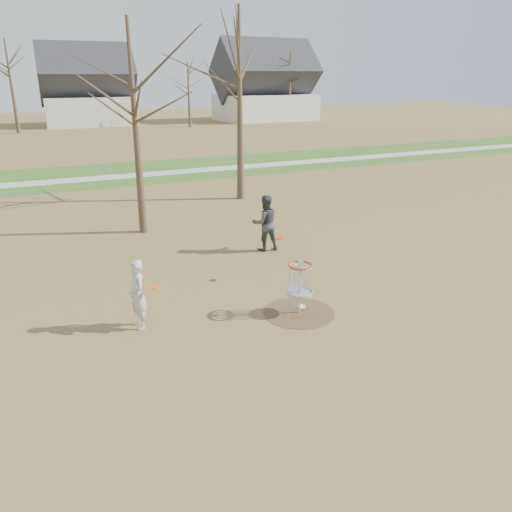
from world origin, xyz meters
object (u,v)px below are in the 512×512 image
Objects in this scene: player_standing at (137,295)px; disc_grounded at (301,306)px; disc_golf_basket at (300,279)px; player_throwing at (265,223)px.

disc_grounded is (4.01, -0.64, -0.82)m from player_standing.
player_standing reaches higher than disc_golf_basket.
player_throwing is 4.88m from disc_golf_basket.
disc_grounded is 0.16× the size of disc_golf_basket.
disc_golf_basket is (-0.21, -0.26, 0.89)m from disc_grounded.
player_standing is at bearing 170.88° from disc_grounded.
disc_golf_basket is (-1.30, -4.70, -0.04)m from player_throwing.
disc_grounded is at bearing 82.23° from player_throwing.
player_standing is 4.15m from disc_grounded.
disc_golf_basket is at bearing -129.74° from disc_grounded.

